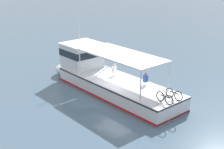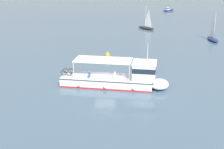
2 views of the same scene
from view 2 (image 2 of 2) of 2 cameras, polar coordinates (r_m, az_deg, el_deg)
ground_plane at (r=37.65m, az=-1.24°, el=-1.83°), size 400.00×400.00×0.00m
ferry_main at (r=36.78m, az=1.56°, el=-0.66°), size 13.03×4.85×5.32m
sailboat_far_right at (r=64.17m, az=17.98°, el=6.38°), size 1.73×4.88×5.40m
sailboat_off_stern at (r=73.86m, az=6.33°, el=8.67°), size 4.23×4.52×5.40m
motorboat_near_starboard at (r=107.87m, az=10.25°, el=11.62°), size 3.42×3.50×1.26m
channel_buoy at (r=47.96m, az=-0.82°, el=3.40°), size 0.70×0.70×1.40m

